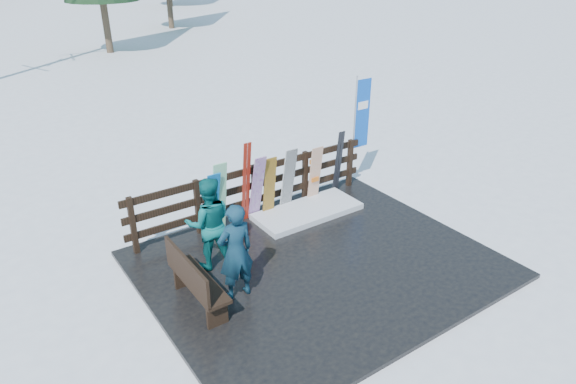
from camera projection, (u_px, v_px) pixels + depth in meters
ground at (318, 266)px, 9.36m from camera, size 700.00×700.00×0.00m
deck at (318, 264)px, 9.34m from camera, size 6.00×5.00×0.08m
fence at (255, 187)px, 10.66m from camera, size 5.60×0.10×1.15m
snow_patch at (308, 211)px, 10.96m from camera, size 2.30×1.00×0.12m
bench at (194, 279)px, 7.99m from camera, size 0.41×1.50×0.97m
snowboard_0 at (212, 203)px, 9.93m from camera, size 0.27×0.37×1.37m
snowboard_1 at (219, 198)px, 9.98m from camera, size 0.29×0.27×1.53m
snowboard_2 at (269, 187)px, 10.60m from camera, size 0.27×0.19×1.36m
snowboard_3 at (257, 188)px, 10.43m from camera, size 0.26×0.39×1.47m
snowboard_4 at (288, 180)px, 10.83m from camera, size 0.29×0.29×1.44m
snowboard_5 at (315, 175)px, 11.21m from camera, size 0.28×0.19×1.32m
ski_pair_a at (246, 183)px, 10.31m from camera, size 0.16×0.25×1.78m
ski_pair_b at (338, 162)px, 11.58m from camera, size 0.17×0.18×1.51m
rental_flag at (360, 118)px, 11.75m from camera, size 0.45×0.04×2.60m
person_front at (236, 252)px, 8.11m from camera, size 0.62×0.41×1.68m
person_back at (209, 223)px, 8.89m from camera, size 1.00×0.89×1.71m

